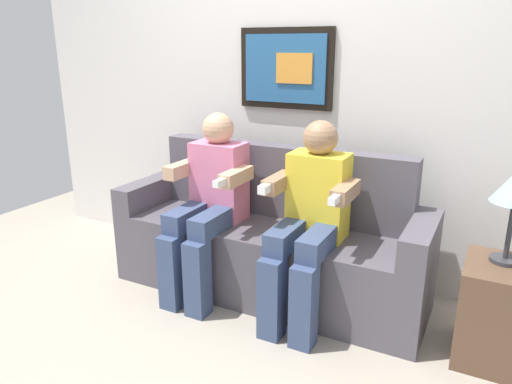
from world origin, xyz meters
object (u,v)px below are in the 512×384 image
person_on_left (209,199)px  side_table_right (504,314)px  couch (269,244)px  person_on_right (310,216)px

person_on_left → side_table_right: bearing=2.1°
couch → person_on_right: size_ratio=1.73×
person_on_right → couch: bearing=152.7°
person_on_left → person_on_right: size_ratio=1.00×
couch → person_on_right: (0.32, -0.17, 0.29)m
person_on_left → side_table_right: size_ratio=2.22×
couch → person_on_left: (-0.32, -0.17, 0.29)m
couch → person_on_left: bearing=-152.7°
person_on_left → person_on_right: bearing=-0.0°
person_on_left → person_on_right: (0.65, -0.00, 0.00)m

